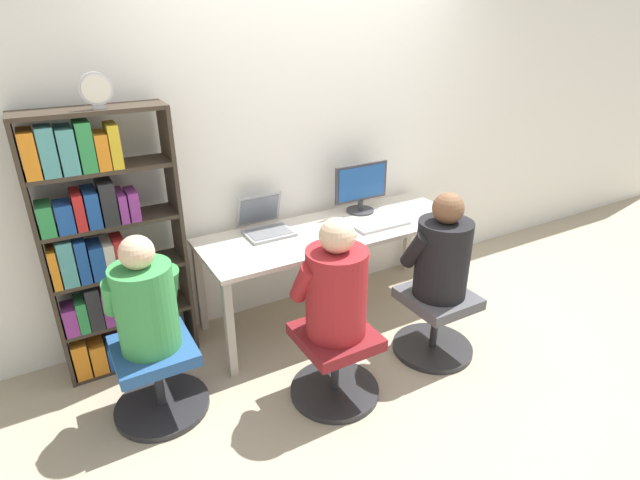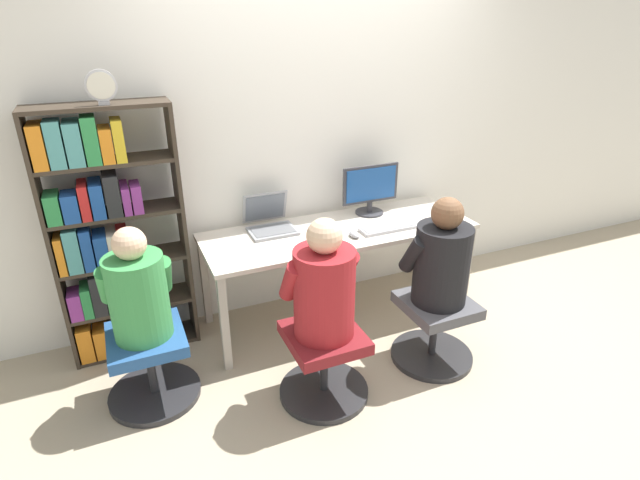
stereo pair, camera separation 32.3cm
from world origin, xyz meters
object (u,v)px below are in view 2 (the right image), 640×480
desktop_monitor (370,190)px  office_chair_right (324,362)px  office_chair_left (434,328)px  person_at_laptop (324,286)px  bookshelf (108,244)px  keyboard (388,228)px  office_chair_side (150,364)px  desk_clock (101,86)px  laptop (270,223)px  person_near_shelf (137,291)px  person_at_monitor (442,259)px

desktop_monitor → office_chair_right: desktop_monitor is taller
desktop_monitor → office_chair_left: size_ratio=0.84×
person_at_laptop → bookshelf: size_ratio=0.43×
keyboard → office_chair_side: (-1.69, -0.22, -0.48)m
desktop_monitor → office_chair_right: bearing=-130.2°
office_chair_right → office_chair_side: (-0.93, 0.38, 0.00)m
bookshelf → office_chair_right: bearing=-41.8°
office_chair_right → desk_clock: bearing=136.4°
office_chair_right → desk_clock: 1.97m
bookshelf → office_chair_side: 0.79m
laptop → person_at_laptop: person_at_laptop is taller
laptop → office_chair_side: bearing=-149.6°
desktop_monitor → bookshelf: bookshelf is taller
office_chair_right → person_at_laptop: size_ratio=0.77×
office_chair_left → person_near_shelf: size_ratio=0.82×
person_at_monitor → office_chair_side: (-1.72, 0.35, -0.50)m
office_chair_right → person_near_shelf: size_ratio=0.82×
bookshelf → office_chair_side: bookshelf is taller
laptop → office_chair_left: size_ratio=0.60×
keyboard → office_chair_right: size_ratio=0.76×
desktop_monitor → office_chair_right: size_ratio=0.84×
laptop → person_near_shelf: bearing=-149.8°
office_chair_left → office_chair_side: 1.76m
keyboard → office_chair_right: keyboard is taller
keyboard → person_at_laptop: 0.97m
office_chair_right → person_at_monitor: (0.79, 0.03, 0.50)m
office_chair_left → person_near_shelf: (-1.72, 0.36, 0.49)m
desktop_monitor → laptop: 0.80m
office_chair_left → desk_clock: bearing=153.6°
office_chair_left → person_at_laptop: person_at_laptop is taller
office_chair_side → person_near_shelf: person_near_shelf is taller
laptop → desk_clock: size_ratio=1.71×
office_chair_left → person_at_laptop: 0.94m
keyboard → office_chair_side: bearing=-172.5°
office_chair_side → person_near_shelf: (0.00, 0.00, 0.49)m
desktop_monitor → office_chair_left: 1.12m
desktop_monitor → keyboard: size_ratio=1.10×
laptop → bookshelf: 1.04m
laptop → person_at_laptop: (-0.00, -0.93, -0.02)m
keyboard → office_chair_side: size_ratio=0.76×
laptop → person_at_monitor: (0.79, -0.90, -0.02)m
laptop → office_chair_side: laptop is taller
person_at_monitor → bookshelf: (-1.84, 0.90, 0.06)m
office_chair_left → office_chair_right: 0.79m
bookshelf → laptop: bearing=-0.1°
desktop_monitor → person_near_shelf: size_ratio=0.69×
desk_clock → office_chair_side: bearing=-90.5°
person_near_shelf → office_chair_side: bearing=-90.0°
office_chair_right → office_chair_left: bearing=2.0°
office_chair_left → keyboard: bearing=93.4°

